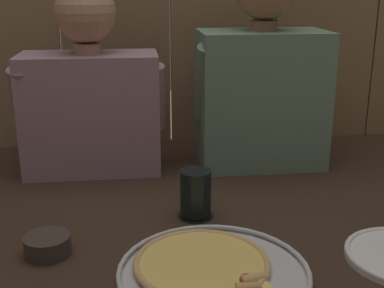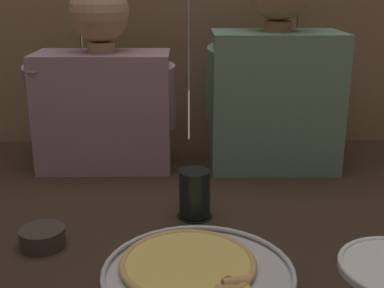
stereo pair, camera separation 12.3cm
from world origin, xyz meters
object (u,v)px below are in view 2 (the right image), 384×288
Objects in this scene: dipping_bowl at (42,237)px; diner_left at (103,87)px; diner_right at (276,75)px; pizza_tray at (195,269)px; drinking_glass at (195,194)px.

diner_left reaches higher than dipping_bowl.
diner_right is at bearing 41.47° from dipping_bowl.
diner_left is at bearing -179.98° from diner_right.
pizza_tray is 3.90× the size of dipping_bowl.
pizza_tray is 0.60× the size of diner_right.
diner_left is 0.89× the size of diner_right.
diner_right is (0.25, 0.63, 0.28)m from pizza_tray.
diner_right reaches higher than dipping_bowl.
dipping_bowl is 0.57m from diner_left.
dipping_bowl is 0.15× the size of diner_right.
pizza_tray is at bearing -19.01° from dipping_bowl.
drinking_glass reaches higher than dipping_bowl.
pizza_tray is at bearing -67.10° from diner_left.
diner_right is (0.52, 0.00, 0.04)m from diner_left.
diner_right is (0.25, 0.37, 0.23)m from drinking_glass.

